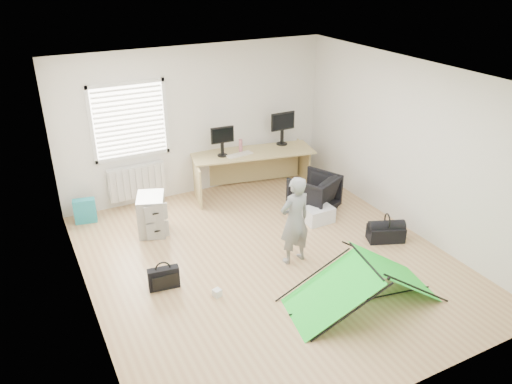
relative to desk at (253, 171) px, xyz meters
name	(u,v)px	position (x,y,z in m)	size (l,w,h in m)	color
ground	(268,261)	(-0.90, -2.29, -0.38)	(5.50, 5.50, 0.00)	tan
back_wall	(196,122)	(-0.90, 0.46, 0.97)	(5.00, 0.02, 2.70)	silver
window	(129,121)	(-2.10, 0.42, 1.17)	(1.20, 0.06, 1.20)	silver
radiator	(137,181)	(-2.10, 0.38, 0.07)	(1.00, 0.12, 0.60)	silver
desk	(253,171)	(0.00, 0.00, 0.00)	(2.26, 0.72, 0.77)	tan
filing_cabinet	(152,214)	(-2.16, -0.69, -0.06)	(0.41, 0.55, 0.64)	#929697
monitor_left	(222,145)	(-0.58, 0.08, 0.59)	(0.42, 0.09, 0.41)	black
monitor_right	(282,133)	(0.68, 0.11, 0.62)	(0.49, 0.11, 0.47)	black
keyboard	(240,155)	(-0.29, -0.04, 0.40)	(0.49, 0.17, 0.02)	beige
thermos	(241,145)	(-0.19, 0.11, 0.51)	(0.07, 0.07, 0.24)	#A85E69
office_chair	(314,193)	(0.57, -1.24, -0.05)	(0.71, 0.73, 0.66)	black
person	(295,220)	(-0.57, -2.45, 0.29)	(0.49, 0.32, 1.34)	gray
kite	(364,281)	(-0.28, -3.68, -0.07)	(2.01, 0.88, 0.62)	#15E129
storage_crate	(319,215)	(0.41, -1.63, -0.25)	(0.47, 0.33, 0.27)	silver
tote_bag	(85,211)	(-3.07, 0.14, -0.18)	(0.35, 0.15, 0.42)	teal
laptop_bag	(164,278)	(-2.47, -2.23, -0.23)	(0.41, 0.12, 0.31)	black
white_box	(217,293)	(-1.90, -2.72, -0.33)	(0.10, 0.10, 0.10)	silver
duffel_bag	(386,233)	(1.01, -2.62, -0.26)	(0.56, 0.28, 0.24)	black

